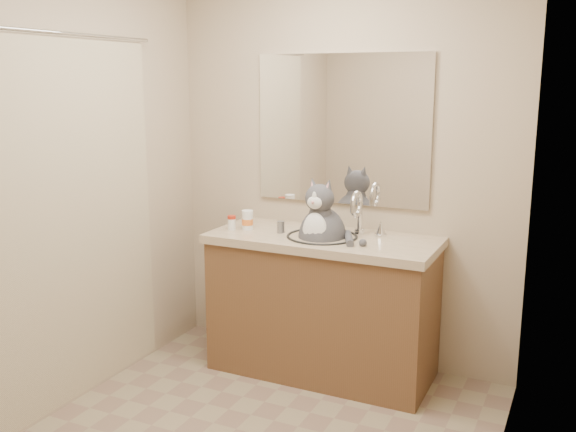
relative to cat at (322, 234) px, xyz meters
The scene contains 8 objects.
room 0.99m from the cat, 90.05° to the right, with size 2.22×2.52×2.42m.
vanity 0.43m from the cat, 90.85° to the left, with size 1.34×0.59×1.12m.
mirror 0.65m from the cat, 90.16° to the left, with size 1.10×0.02×0.90m, color white.
shower_curtain 1.35m from the cat, 141.48° to the right, with size 0.02×1.30×1.93m.
cat is the anchor object (origin of this frame).
pill_bottle_redcap 0.57m from the cat, behind, with size 0.06×0.06×0.09m.
pill_bottle_orange 0.49m from the cat, behind, with size 0.09×0.09×0.12m.
grey_canister 0.26m from the cat, behind, with size 0.05×0.05×0.07m.
Camera 1 is at (1.38, -2.41, 1.74)m, focal length 40.00 mm.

